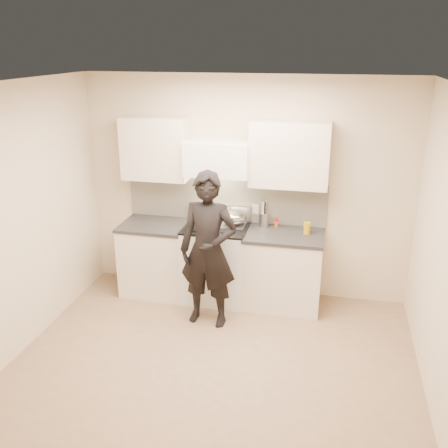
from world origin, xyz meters
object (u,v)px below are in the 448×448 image
object	(u,v)px
counter_right	(283,269)
person	(208,250)
stove	(216,262)
wok	(234,217)
utensil_crock	(264,219)

from	to	relation	value
counter_right	person	world-z (taller)	person
counter_right	person	distance (m)	1.06
stove	counter_right	distance (m)	0.83
counter_right	wok	world-z (taller)	wok
person	utensil_crock	bearing A→B (deg)	62.12
counter_right	wok	bearing A→B (deg)	170.21
counter_right	utensil_crock	world-z (taller)	utensil_crock
utensil_crock	person	size ratio (longest dim) A/B	0.18
counter_right	stove	bearing A→B (deg)	-180.00
utensil_crock	person	distance (m)	0.95
stove	wok	xyz separation A→B (m)	(0.20, 0.11, 0.57)
stove	counter_right	xyz separation A→B (m)	(0.83, 0.00, -0.01)
utensil_crock	person	xyz separation A→B (m)	(-0.50, -0.79, -0.14)
wok	utensil_crock	world-z (taller)	utensil_crock
counter_right	wok	size ratio (longest dim) A/B	2.25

